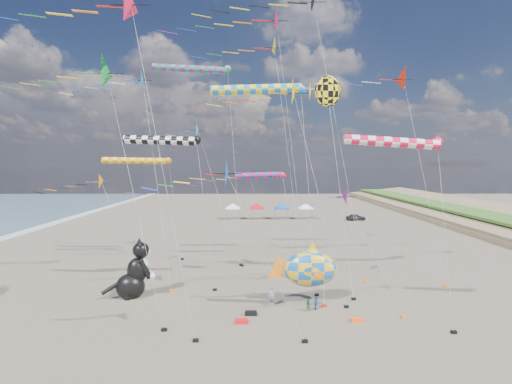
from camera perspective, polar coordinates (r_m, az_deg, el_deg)
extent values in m
plane|color=brown|center=(24.42, 4.63, -23.64)|extent=(260.00, 260.00, 0.00)
cone|color=#EA1842|center=(27.39, -16.09, 24.56)|extent=(2.62, 2.81, 2.89)
cylinder|color=#B2B2B2|center=(25.28, -12.29, 2.06)|extent=(3.07, 0.02, 21.01)
cube|color=black|center=(27.40, -8.62, -20.22)|extent=(0.36, 0.24, 0.20)
cone|color=#F4163D|center=(45.39, 5.03, 23.75)|extent=(2.72, 2.91, 3.00)
cylinder|color=#B2B2B2|center=(42.85, 6.13, 6.67)|extent=(1.82, 0.02, 26.67)
cube|color=black|center=(44.36, 7.17, -10.68)|extent=(0.36, 0.24, 0.20)
cone|color=blue|center=(24.56, -1.24, 2.79)|extent=(1.83, 1.96, 2.02)
cylinder|color=#B2B2B2|center=(25.31, 2.96, -9.53)|extent=(3.66, 0.02, 10.81)
cube|color=black|center=(27.21, 7.00, -20.39)|extent=(0.36, 0.24, 0.20)
cone|color=#FCAB0D|center=(31.44, 7.15, 13.88)|extent=(2.21, 2.37, 2.44)
cylinder|color=#B2B2B2|center=(31.37, 10.04, -1.47)|extent=(3.36, 0.02, 16.74)
cube|color=black|center=(33.52, 12.77, -15.66)|extent=(0.36, 0.24, 0.20)
cone|color=#139631|center=(28.32, -18.39, 15.87)|extent=(2.38, 2.55, 2.63)
cylinder|color=#B2B2B2|center=(27.50, -15.67, -1.78)|extent=(2.36, 0.02, 17.25)
cube|color=black|center=(29.32, -13.02, -18.61)|extent=(0.36, 0.24, 0.20)
cone|color=yellow|center=(40.19, 4.10, 20.07)|extent=(1.98, 2.12, 2.19)
cylinder|color=#B2B2B2|center=(38.71, 5.49, 3.84)|extent=(2.02, 0.02, 22.46)
cube|color=black|center=(40.42, 6.82, -12.15)|extent=(0.36, 0.24, 0.20)
cone|color=blue|center=(36.64, -15.16, 15.56)|extent=(1.65, 1.76, 1.82)
cylinder|color=#B2B2B2|center=(35.73, -13.54, 0.77)|extent=(1.75, 0.02, 18.75)
cube|color=black|center=(37.22, -11.97, -13.64)|extent=(0.36, 0.24, 0.20)
cone|color=#7E1086|center=(29.63, 14.78, -0.71)|extent=(1.52, 1.63, 1.68)
cylinder|color=#B2B2B2|center=(30.79, 17.64, -9.03)|extent=(3.33, 0.02, 8.97)
cube|color=black|center=(32.57, 20.35, -16.41)|extent=(0.36, 0.24, 0.20)
cone|color=black|center=(40.77, 10.55, 24.68)|extent=(2.43, 2.60, 2.68)
cylinder|color=#B2B2B2|center=(38.56, 13.08, 6.21)|extent=(3.80, 0.02, 25.76)
cube|color=black|center=(40.59, 15.44, -12.20)|extent=(0.36, 0.24, 0.20)
cone|color=#0FA9DE|center=(44.29, -6.18, 8.76)|extent=(1.71, 1.83, 1.89)
cylinder|color=#B2B2B2|center=(44.18, -4.16, -0.97)|extent=(3.04, 0.02, 15.02)
cube|color=black|center=(45.35, -2.18, -10.33)|extent=(0.36, 0.24, 0.20)
cone|color=red|center=(39.49, 21.67, 14.92)|extent=(2.38, 2.54, 2.62)
cylinder|color=#B2B2B2|center=(39.47, 23.67, 1.01)|extent=(3.52, 0.02, 19.00)
cube|color=black|center=(41.71, 25.53, -12.00)|extent=(0.36, 0.24, 0.20)
cone|color=orange|center=(43.43, -21.39, 1.45)|extent=(1.65, 1.76, 1.82)
cylinder|color=#B2B2B2|center=(43.31, -19.09, -4.88)|extent=(3.48, 0.02, 9.61)
cube|color=black|center=(43.76, -16.76, -11.03)|extent=(0.36, 0.24, 0.20)
cone|color=#861F8B|center=(46.78, 0.03, 2.52)|extent=(1.50, 1.61, 1.66)
cylinder|color=#B2B2B2|center=(47.21, 1.76, -3.62)|extent=(2.86, 0.02, 10.12)
cube|color=black|center=(48.20, 3.45, -9.47)|extent=(0.36, 0.24, 0.20)
cylinder|color=#EC103E|center=(27.39, 18.73, 6.79)|extent=(6.02, 0.65, 0.65)
sphere|color=#EC103E|center=(28.52, 24.49, 6.52)|extent=(0.69, 0.69, 0.69)
cylinder|color=#B2B2B2|center=(29.23, 25.46, -6.13)|extent=(1.52, 0.02, 12.76)
cube|color=black|center=(31.23, 26.40, -17.48)|extent=(0.36, 0.24, 0.20)
cylinder|color=orange|center=(48.59, -16.83, 4.31)|extent=(7.59, 0.74, 0.74)
sphere|color=orange|center=(47.67, -12.44, 4.39)|extent=(0.78, 0.78, 0.78)
cylinder|color=#B2B2B2|center=(47.83, -11.46, -2.63)|extent=(1.52, 0.02, 11.73)
cube|color=black|center=(48.69, -10.48, -9.39)|extent=(0.36, 0.24, 0.20)
cylinder|color=black|center=(36.02, -13.53, 7.20)|extent=(6.33, 0.75, 0.75)
sphere|color=black|center=(35.45, -8.50, 7.32)|extent=(0.79, 0.79, 0.79)
cylinder|color=#B2B2B2|center=(35.60, -7.19, -3.49)|extent=(1.52, 0.02, 13.40)
cube|color=black|center=(36.96, -5.91, -13.70)|extent=(0.36, 0.24, 0.20)
cylinder|color=#198C43|center=(45.22, -9.39, 16.97)|extent=(8.04, 0.76, 0.76)
sphere|color=#198C43|center=(44.81, -4.07, 17.13)|extent=(0.80, 0.80, 0.80)
cylinder|color=#B2B2B2|center=(43.60, -3.02, 3.25)|extent=(1.52, 0.02, 21.51)
cube|color=black|center=(44.99, -2.00, -10.45)|extent=(0.36, 0.24, 0.20)
cylinder|color=red|center=(46.18, 0.45, 2.43)|extent=(5.50, 0.66, 0.66)
sphere|color=red|center=(46.31, 3.85, 2.42)|extent=(0.69, 0.69, 0.69)
cylinder|color=#B2B2B2|center=(46.78, 4.74, -3.75)|extent=(1.52, 0.02, 10.06)
cube|color=black|center=(47.76, 5.62, -9.61)|extent=(0.36, 0.24, 0.20)
cylinder|color=blue|center=(34.09, -0.03, 14.45)|extent=(7.48, 0.83, 0.83)
sphere|color=blue|center=(34.32, 6.43, 14.35)|extent=(0.87, 0.87, 0.87)
cylinder|color=#B2B2B2|center=(33.96, 7.57, -0.38)|extent=(1.52, 0.02, 17.50)
cube|color=black|center=(35.78, 8.67, -14.32)|extent=(0.36, 0.24, 0.20)
ellipsoid|color=yellow|center=(35.64, 10.21, 13.99)|extent=(2.20, 0.40, 2.64)
cone|color=yellow|center=(35.40, 7.75, 14.08)|extent=(0.12, 1.80, 1.80)
cylinder|color=#B2B2B2|center=(34.41, 11.97, -0.34)|extent=(2.03, 2.03, 17.54)
cube|color=black|center=(35.40, 13.76, -14.60)|extent=(0.36, 0.24, 0.20)
ellipsoid|color=blue|center=(33.38, 7.73, -10.87)|extent=(4.42, 1.87, 2.92)
cone|color=orange|center=(33.12, 3.32, -10.96)|extent=(2.14, 0.18, 2.14)
cone|color=yellow|center=(33.07, 8.09, -8.42)|extent=(1.56, 0.14, 1.55)
cylinder|color=#B2B2B2|center=(33.54, 9.71, -13.73)|extent=(0.21, 1.04, 2.30)
cube|color=red|center=(33.39, 9.70, -15.70)|extent=(0.36, 0.24, 0.20)
imported|color=gray|center=(32.95, 2.27, -14.65)|extent=(0.59, 0.41, 1.57)
imported|color=#1A6D3A|center=(32.04, 7.51, -15.77)|extent=(0.52, 0.42, 1.00)
imported|color=#2D54AA|center=(32.59, 8.53, -15.42)|extent=(0.51, 0.64, 1.02)
cube|color=black|center=(31.27, -0.74, -16.93)|extent=(0.90, 0.44, 0.30)
cube|color=red|center=(29.87, -2.09, -17.97)|extent=(0.90, 0.44, 0.30)
cube|color=#F95A15|center=(30.93, 14.23, -17.30)|extent=(0.90, 0.44, 0.30)
cube|color=white|center=(82.14, -3.32, -2.35)|extent=(3.00, 3.00, 0.15)
pyramid|color=white|center=(82.03, -3.33, -1.62)|extent=(4.20, 4.20, 1.00)
cylinder|color=#999999|center=(81.06, -4.29, -3.26)|extent=(0.08, 0.08, 2.20)
cylinder|color=#999999|center=(80.93, -2.45, -3.26)|extent=(0.08, 0.08, 2.20)
cylinder|color=#999999|center=(83.63, -4.17, -3.03)|extent=(0.08, 0.08, 2.20)
cylinder|color=#999999|center=(83.51, -2.39, -3.03)|extent=(0.08, 0.08, 2.20)
cube|color=red|center=(82.05, 0.17, -2.35)|extent=(3.00, 3.00, 0.15)
pyramid|color=red|center=(81.94, 0.17, -1.62)|extent=(4.20, 4.20, 1.00)
cylinder|color=#999999|center=(80.89, -0.74, -3.26)|extent=(0.08, 0.08, 2.20)
cylinder|color=#999999|center=(80.92, 1.10, -3.26)|extent=(0.08, 0.08, 2.20)
cylinder|color=#999999|center=(83.47, -0.74, -3.03)|extent=(0.08, 0.08, 2.20)
cylinder|color=#999999|center=(83.50, 1.05, -3.03)|extent=(0.08, 0.08, 2.20)
cube|color=blue|center=(82.26, 3.66, -2.34)|extent=(3.00, 3.00, 0.15)
pyramid|color=blue|center=(82.15, 3.66, -1.61)|extent=(4.20, 4.20, 1.00)
cylinder|color=#999999|center=(81.02, 2.80, -3.25)|extent=(0.08, 0.08, 2.20)
cylinder|color=#999999|center=(81.22, 4.63, -3.24)|extent=(0.08, 0.08, 2.20)
cylinder|color=#999999|center=(83.60, 2.70, -3.03)|extent=(0.08, 0.08, 2.20)
cylinder|color=#999999|center=(83.79, 4.47, -3.02)|extent=(0.08, 0.08, 2.20)
cube|color=white|center=(82.78, 7.11, -2.32)|extent=(3.00, 3.00, 0.15)
pyramid|color=white|center=(82.67, 7.12, -1.60)|extent=(4.20, 4.20, 1.00)
cylinder|color=#999999|center=(81.47, 6.32, -3.23)|extent=(0.08, 0.08, 2.20)
cylinder|color=#999999|center=(81.82, 8.13, -3.22)|extent=(0.08, 0.08, 2.20)
cylinder|color=#999999|center=(84.03, 6.11, -3.01)|extent=(0.08, 0.08, 2.20)
cylinder|color=#999999|center=(84.37, 7.86, -3.00)|extent=(0.08, 0.08, 2.20)
imported|color=#26262D|center=(82.92, 14.07, -3.51)|extent=(4.00, 1.94, 1.32)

